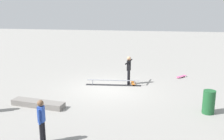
{
  "coord_description": "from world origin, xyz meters",
  "views": [
    {
      "loc": [
        -2.22,
        13.27,
        4.46
      ],
      "look_at": [
        -0.17,
        -0.1,
        1.0
      ],
      "focal_mm": 42.34,
      "sensor_mm": 36.0,
      "label": 1
    }
  ],
  "objects_px": {
    "skate_ledge": "(38,104)",
    "skater_main": "(129,68)",
    "grind_rail": "(113,83)",
    "bystander_blue_shirt": "(42,119)",
    "loose_skateboard_pink": "(181,76)",
    "trash_bin": "(209,102)",
    "skateboard_main": "(133,83)"
  },
  "relations": [
    {
      "from": "skate_ledge",
      "to": "skater_main",
      "type": "relative_size",
      "value": 1.54
    },
    {
      "from": "bystander_blue_shirt",
      "to": "trash_bin",
      "type": "relative_size",
      "value": 1.52
    },
    {
      "from": "grind_rail",
      "to": "bystander_blue_shirt",
      "type": "relative_size",
      "value": 2.06
    },
    {
      "from": "skater_main",
      "to": "trash_bin",
      "type": "distance_m",
      "value": 5.07
    },
    {
      "from": "skater_main",
      "to": "loose_skateboard_pink",
      "type": "bearing_deg",
      "value": 131.2
    },
    {
      "from": "skateboard_main",
      "to": "grind_rail",
      "type": "bearing_deg",
      "value": 102.5
    },
    {
      "from": "loose_skateboard_pink",
      "to": "trash_bin",
      "type": "distance_m",
      "value": 5.4
    },
    {
      "from": "skater_main",
      "to": "loose_skateboard_pink",
      "type": "distance_m",
      "value": 3.68
    },
    {
      "from": "bystander_blue_shirt",
      "to": "trash_bin",
      "type": "xyz_separation_m",
      "value": [
        -5.8,
        -3.33,
        -0.35
      ]
    },
    {
      "from": "skateboard_main",
      "to": "bystander_blue_shirt",
      "type": "bearing_deg",
      "value": 152.08
    },
    {
      "from": "skate_ledge",
      "to": "bystander_blue_shirt",
      "type": "xyz_separation_m",
      "value": [
        -1.48,
        2.96,
        0.72
      ]
    },
    {
      "from": "skater_main",
      "to": "skateboard_main",
      "type": "relative_size",
      "value": 1.93
    },
    {
      "from": "grind_rail",
      "to": "skate_ledge",
      "type": "bearing_deg",
      "value": 46.99
    },
    {
      "from": "bystander_blue_shirt",
      "to": "loose_skateboard_pink",
      "type": "distance_m",
      "value": 10.18
    },
    {
      "from": "grind_rail",
      "to": "trash_bin",
      "type": "distance_m",
      "value": 5.48
    },
    {
      "from": "skate_ledge",
      "to": "trash_bin",
      "type": "xyz_separation_m",
      "value": [
        -7.29,
        -0.37,
        0.37
      ]
    },
    {
      "from": "skateboard_main",
      "to": "trash_bin",
      "type": "distance_m",
      "value": 4.96
    },
    {
      "from": "skate_ledge",
      "to": "loose_skateboard_pink",
      "type": "height_order",
      "value": "skate_ledge"
    },
    {
      "from": "skater_main",
      "to": "grind_rail",
      "type": "bearing_deg",
      "value": -57.79
    },
    {
      "from": "skateboard_main",
      "to": "skate_ledge",
      "type": "bearing_deg",
      "value": 126.81
    },
    {
      "from": "skateboard_main",
      "to": "trash_bin",
      "type": "xyz_separation_m",
      "value": [
        -3.38,
        3.6,
        0.42
      ]
    },
    {
      "from": "bystander_blue_shirt",
      "to": "skater_main",
      "type": "bearing_deg",
      "value": 169.05
    },
    {
      "from": "grind_rail",
      "to": "bystander_blue_shirt",
      "type": "distance_m",
      "value": 6.69
    },
    {
      "from": "bystander_blue_shirt",
      "to": "loose_skateboard_pink",
      "type": "bearing_deg",
      "value": 155.51
    },
    {
      "from": "grind_rail",
      "to": "bystander_blue_shirt",
      "type": "xyz_separation_m",
      "value": [
        1.36,
        6.52,
        0.71
      ]
    },
    {
      "from": "loose_skateboard_pink",
      "to": "trash_bin",
      "type": "bearing_deg",
      "value": -131.82
    },
    {
      "from": "grind_rail",
      "to": "bystander_blue_shirt",
      "type": "height_order",
      "value": "bystander_blue_shirt"
    },
    {
      "from": "skater_main",
      "to": "bystander_blue_shirt",
      "type": "xyz_separation_m",
      "value": [
        2.18,
        6.84,
        -0.08
      ]
    },
    {
      "from": "grind_rail",
      "to": "loose_skateboard_pink",
      "type": "xyz_separation_m",
      "value": [
        -3.9,
        -2.16,
        -0.06
      ]
    },
    {
      "from": "skate_ledge",
      "to": "skateboard_main",
      "type": "xyz_separation_m",
      "value": [
        -3.91,
        -3.97,
        -0.05
      ]
    },
    {
      "from": "skate_ledge",
      "to": "skater_main",
      "type": "distance_m",
      "value": 5.4
    },
    {
      "from": "grind_rail",
      "to": "skate_ledge",
      "type": "xyz_separation_m",
      "value": [
        2.84,
        3.56,
        -0.01
      ]
    }
  ]
}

